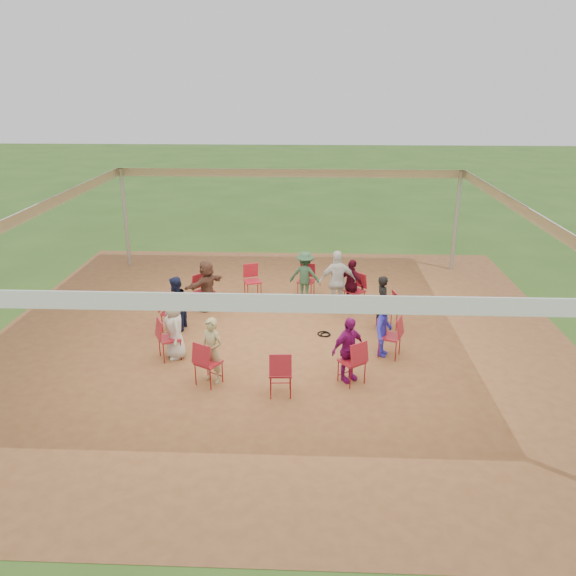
{
  "coord_description": "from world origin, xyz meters",
  "views": [
    {
      "loc": [
        0.67,
        -11.57,
        5.47
      ],
      "look_at": [
        0.17,
        0.3,
        1.05
      ],
      "focal_mm": 35.0,
      "sensor_mm": 36.0,
      "label": 1
    }
  ],
  "objects_px": {
    "person_seated_6": "(212,351)",
    "person_seated_4": "(176,304)",
    "chair_4": "(204,292)",
    "person_seated_1": "(352,285)",
    "person_seated_8": "(385,327)",
    "chair_5": "(172,312)",
    "standing_person": "(337,282)",
    "laptop": "(376,305)",
    "chair_1": "(355,291)",
    "chair_2": "(306,281)",
    "chair_3": "(253,282)",
    "cable_coil": "(324,334)",
    "chair_8": "(280,372)",
    "person_seated_0": "(383,303)",
    "chair_7": "(208,363)",
    "person_seated_5": "(174,328)",
    "chair_0": "(387,311)",
    "chair_6": "(169,339)",
    "person_seated_7": "(348,349)",
    "person_seated_3": "(207,286)",
    "chair_10": "(390,337)",
    "person_seated_2": "(305,275)",
    "chair_9": "(352,361)"
  },
  "relations": [
    {
      "from": "person_seated_6",
      "to": "person_seated_4",
      "type": "bearing_deg",
      "value": 147.27
    },
    {
      "from": "chair_4",
      "to": "person_seated_1",
      "type": "xyz_separation_m",
      "value": [
        3.71,
        0.14,
        0.21
      ]
    },
    {
      "from": "person_seated_1",
      "to": "person_seated_8",
      "type": "relative_size",
      "value": 1.0
    },
    {
      "from": "chair_5",
      "to": "standing_person",
      "type": "relative_size",
      "value": 0.57
    },
    {
      "from": "standing_person",
      "to": "laptop",
      "type": "xyz_separation_m",
      "value": [
        0.85,
        -1.03,
        -0.18
      ]
    },
    {
      "from": "chair_1",
      "to": "person_seated_1",
      "type": "relative_size",
      "value": 0.69
    },
    {
      "from": "chair_2",
      "to": "person_seated_4",
      "type": "xyz_separation_m",
      "value": [
        -2.95,
        -2.25,
        0.21
      ]
    },
    {
      "from": "chair_3",
      "to": "cable_coil",
      "type": "distance_m",
      "value": 2.98
    },
    {
      "from": "chair_8",
      "to": "person_seated_0",
      "type": "height_order",
      "value": "person_seated_0"
    },
    {
      "from": "chair_7",
      "to": "person_seated_0",
      "type": "bearing_deg",
      "value": 66.09
    },
    {
      "from": "person_seated_8",
      "to": "laptop",
      "type": "distance_m",
      "value": 1.32
    },
    {
      "from": "person_seated_0",
      "to": "person_seated_8",
      "type": "relative_size",
      "value": 1.0
    },
    {
      "from": "person_seated_5",
      "to": "person_seated_8",
      "type": "xyz_separation_m",
      "value": [
        4.35,
        0.26,
        0.0
      ]
    },
    {
      "from": "chair_0",
      "to": "chair_2",
      "type": "height_order",
      "value": "same"
    },
    {
      "from": "chair_3",
      "to": "standing_person",
      "type": "distance_m",
      "value": 2.39
    },
    {
      "from": "chair_7",
      "to": "standing_person",
      "type": "xyz_separation_m",
      "value": [
        2.58,
        3.68,
        0.35
      ]
    },
    {
      "from": "chair_5",
      "to": "person_seated_0",
      "type": "bearing_deg",
      "value": 97.98
    },
    {
      "from": "person_seated_5",
      "to": "chair_6",
      "type": "bearing_deg",
      "value": -90.0
    },
    {
      "from": "cable_coil",
      "to": "chair_7",
      "type": "bearing_deg",
      "value": -134.59
    },
    {
      "from": "chair_2",
      "to": "person_seated_7",
      "type": "bearing_deg",
      "value": 113.91
    },
    {
      "from": "person_seated_7",
      "to": "cable_coil",
      "type": "relative_size",
      "value": 3.75
    },
    {
      "from": "person_seated_8",
      "to": "chair_2",
      "type": "bearing_deg",
      "value": 47.88
    },
    {
      "from": "chair_5",
      "to": "person_seated_4",
      "type": "relative_size",
      "value": 0.69
    },
    {
      "from": "person_seated_6",
      "to": "cable_coil",
      "type": "relative_size",
      "value": 3.75
    },
    {
      "from": "chair_4",
      "to": "cable_coil",
      "type": "xyz_separation_m",
      "value": [
        3.01,
        -1.45,
        -0.43
      ]
    },
    {
      "from": "person_seated_1",
      "to": "person_seated_7",
      "type": "height_order",
      "value": "same"
    },
    {
      "from": "chair_6",
      "to": "person_seated_0",
      "type": "bearing_deg",
      "value": 82.02
    },
    {
      "from": "chair_6",
      "to": "person_seated_3",
      "type": "xyz_separation_m",
      "value": [
        0.32,
        2.64,
        0.21
      ]
    },
    {
      "from": "chair_5",
      "to": "chair_10",
      "type": "relative_size",
      "value": 1.0
    },
    {
      "from": "chair_7",
      "to": "chair_10",
      "type": "relative_size",
      "value": 1.0
    },
    {
      "from": "chair_6",
      "to": "person_seated_7",
      "type": "xyz_separation_m",
      "value": [
        3.64,
        -0.75,
        0.21
      ]
    },
    {
      "from": "person_seated_5",
      "to": "cable_coil",
      "type": "distance_m",
      "value": 3.42
    },
    {
      "from": "person_seated_2",
      "to": "person_seated_4",
      "type": "xyz_separation_m",
      "value": [
        -2.92,
        -2.14,
        0.0
      ]
    },
    {
      "from": "chair_3",
      "to": "chair_10",
      "type": "bearing_deg",
      "value": 114.55
    },
    {
      "from": "person_seated_3",
      "to": "person_seated_6",
      "type": "relative_size",
      "value": 1.0
    },
    {
      "from": "chair_2",
      "to": "chair_8",
      "type": "relative_size",
      "value": 1.0
    },
    {
      "from": "laptop",
      "to": "chair_9",
      "type": "bearing_deg",
      "value": 152.45
    },
    {
      "from": "chair_7",
      "to": "person_seated_4",
      "type": "bearing_deg",
      "value": 145.1
    },
    {
      "from": "person_seated_4",
      "to": "chair_6",
      "type": "bearing_deg",
      "value": 11.61
    },
    {
      "from": "person_seated_7",
      "to": "person_seated_8",
      "type": "xyz_separation_m",
      "value": [
        0.82,
        1.07,
        0.0
      ]
    },
    {
      "from": "person_seated_4",
      "to": "chair_3",
      "type": "bearing_deg",
      "value": 149.45
    },
    {
      "from": "person_seated_1",
      "to": "person_seated_6",
      "type": "relative_size",
      "value": 1.0
    },
    {
      "from": "cable_coil",
      "to": "chair_0",
      "type": "bearing_deg",
      "value": 16.22
    },
    {
      "from": "chair_7",
      "to": "person_seated_5",
      "type": "xyz_separation_m",
      "value": [
        -0.89,
        1.07,
        0.21
      ]
    },
    {
      "from": "chair_7",
      "to": "chair_9",
      "type": "distance_m",
      "value": 2.72
    },
    {
      "from": "person_seated_7",
      "to": "person_seated_8",
      "type": "bearing_deg",
      "value": 16.36
    },
    {
      "from": "chair_5",
      "to": "person_seated_4",
      "type": "height_order",
      "value": "person_seated_4"
    },
    {
      "from": "chair_0",
      "to": "person_seated_5",
      "type": "xyz_separation_m",
      "value": [
        -4.58,
        -1.63,
        0.21
      ]
    },
    {
      "from": "chair_8",
      "to": "laptop",
      "type": "relative_size",
      "value": 2.27
    },
    {
      "from": "chair_3",
      "to": "person_seated_4",
      "type": "height_order",
      "value": "person_seated_4"
    }
  ]
}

